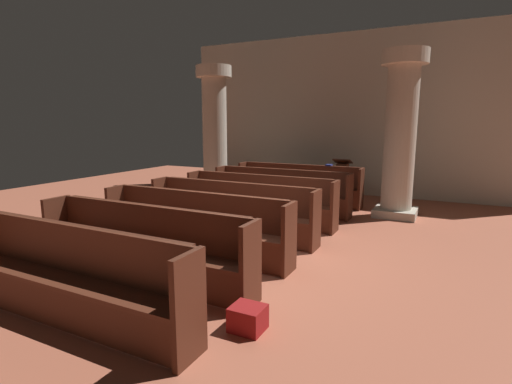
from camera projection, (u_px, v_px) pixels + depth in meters
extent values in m
plane|color=#AD5B42|center=(253.00, 255.00, 6.14)|extent=(19.20, 19.20, 0.00)
cube|color=beige|center=(351.00, 115.00, 11.08)|extent=(10.00, 0.16, 4.50)
cube|color=#562819|center=(298.00, 186.00, 9.98)|extent=(3.12, 0.38, 0.05)
cube|color=#562819|center=(300.00, 174.00, 10.08)|extent=(3.12, 0.04, 0.52)
cube|color=#492215|center=(301.00, 165.00, 10.08)|extent=(2.99, 0.06, 0.02)
cube|color=#4E2416|center=(243.00, 180.00, 10.68)|extent=(0.06, 0.44, 0.98)
cube|color=#4E2416|center=(361.00, 189.00, 9.27)|extent=(0.06, 0.44, 0.98)
cube|color=#522618|center=(295.00, 196.00, 9.87)|extent=(3.12, 0.03, 0.40)
cube|color=#562819|center=(280.00, 193.00, 8.99)|extent=(3.12, 0.38, 0.05)
cube|color=#562819|center=(283.00, 180.00, 9.09)|extent=(3.12, 0.04, 0.52)
cube|color=#492215|center=(284.00, 169.00, 9.09)|extent=(2.99, 0.06, 0.02)
cube|color=#4E2416|center=(221.00, 186.00, 9.69)|extent=(0.06, 0.44, 0.98)
cube|color=#4E2416|center=(349.00, 197.00, 8.28)|extent=(0.06, 0.44, 0.98)
cube|color=#522618|center=(277.00, 204.00, 8.88)|extent=(3.12, 0.03, 0.40)
cube|color=#562819|center=(258.00, 202.00, 8.00)|extent=(3.12, 0.38, 0.05)
cube|color=#562819|center=(262.00, 187.00, 8.10)|extent=(3.12, 0.04, 0.52)
cube|color=#492215|center=(263.00, 175.00, 8.10)|extent=(2.99, 0.06, 0.02)
cube|color=#4E2416|center=(195.00, 193.00, 8.70)|extent=(0.06, 0.44, 0.98)
cube|color=#4E2416|center=(335.00, 207.00, 7.29)|extent=(0.06, 0.44, 0.98)
cube|color=#522618|center=(255.00, 214.00, 7.89)|extent=(3.12, 0.03, 0.40)
cube|color=#562819|center=(230.00, 213.00, 7.01)|extent=(3.12, 0.38, 0.05)
cube|color=#562819|center=(235.00, 196.00, 7.11)|extent=(3.12, 0.04, 0.52)
cube|color=#492215|center=(236.00, 182.00, 7.11)|extent=(2.99, 0.06, 0.02)
cube|color=#4E2416|center=(161.00, 203.00, 7.71)|extent=(0.06, 0.44, 0.98)
cube|color=#4E2416|center=(315.00, 221.00, 6.30)|extent=(0.06, 0.44, 0.98)
cube|color=#522618|center=(226.00, 228.00, 6.90)|extent=(3.12, 0.03, 0.40)
cube|color=#562819|center=(193.00, 228.00, 6.02)|extent=(3.12, 0.38, 0.05)
cube|color=#562819|center=(199.00, 208.00, 6.12)|extent=(3.12, 0.05, 0.52)
cube|color=#492215|center=(200.00, 192.00, 6.12)|extent=(2.99, 0.06, 0.02)
cube|color=#4E2416|center=(117.00, 214.00, 6.72)|extent=(0.06, 0.44, 0.98)
cube|color=#4E2416|center=(289.00, 239.00, 5.31)|extent=(0.06, 0.44, 0.98)
cube|color=#522618|center=(187.00, 245.00, 5.91)|extent=(3.12, 0.03, 0.40)
cube|color=#562819|center=(141.00, 249.00, 5.03)|extent=(3.12, 0.38, 0.05)
cube|color=#562819|center=(149.00, 225.00, 5.13)|extent=(3.12, 0.04, 0.52)
cube|color=#492215|center=(151.00, 206.00, 5.13)|extent=(2.99, 0.06, 0.02)
cube|color=#4E2416|center=(59.00, 230.00, 5.73)|extent=(0.06, 0.44, 0.98)
cube|color=#4E2416|center=(251.00, 266.00, 4.32)|extent=(0.06, 0.44, 0.98)
cube|color=#522618|center=(132.00, 270.00, 4.92)|extent=(3.12, 0.03, 0.40)
cube|color=#562819|center=(64.00, 280.00, 4.04)|extent=(3.12, 0.38, 0.05)
cube|color=#562819|center=(76.00, 250.00, 4.14)|extent=(3.12, 0.04, 0.52)
cube|color=#492215|center=(78.00, 226.00, 4.14)|extent=(2.99, 0.06, 0.02)
cube|color=#4E2416|center=(189.00, 308.00, 3.33)|extent=(0.06, 0.44, 0.98)
cube|color=#522618|center=(51.00, 307.00, 3.93)|extent=(3.12, 0.03, 0.40)
cube|color=#B6AD9A|center=(395.00, 212.00, 8.66)|extent=(0.88, 0.88, 0.18)
cylinder|color=beige|center=(400.00, 139.00, 8.37)|extent=(0.65, 0.65, 3.05)
cylinder|color=beige|center=(405.00, 57.00, 8.08)|extent=(0.95, 0.95, 0.30)
cube|color=#B6AD9A|center=(216.00, 193.00, 10.97)|extent=(0.88, 0.88, 0.18)
cylinder|color=beige|center=(215.00, 135.00, 10.69)|extent=(0.65, 0.65, 3.05)
cylinder|color=beige|center=(214.00, 71.00, 10.39)|extent=(0.95, 0.95, 0.30)
cube|color=#562B1A|center=(341.00, 197.00, 10.78)|extent=(0.45, 0.45, 0.06)
cube|color=brown|center=(342.00, 181.00, 10.70)|extent=(0.28, 0.28, 0.95)
cube|color=brown|center=(343.00, 161.00, 10.61)|extent=(0.48, 0.35, 0.15)
cube|color=navy|center=(329.00, 165.00, 9.74)|extent=(0.14, 0.21, 0.04)
cube|color=maroon|center=(248.00, 318.00, 3.91)|extent=(0.33, 0.30, 0.25)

